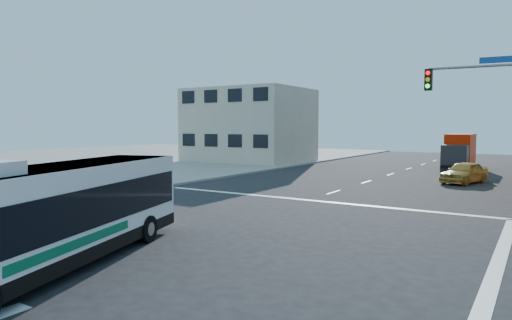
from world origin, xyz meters
The scene contains 7 objects.
ground centered at (0.00, 0.00, 0.00)m, with size 120.00×120.00×0.00m, color black.
sidewalk_nw centered at (-35.00, 35.00, 0.07)m, with size 50.00×50.00×0.15m, color gray.
building_west centered at (-17.02, 29.98, 4.01)m, with size 12.06×10.06×8.00m.
signal_mast_ne centered at (9.08, 10.62, 4.98)m, with size 7.91×1.13×8.07m.
transit_bus centered at (-0.73, -4.96, 1.54)m, with size 5.35×10.81×3.14m.
box_truck centered at (4.03, 32.71, 1.56)m, with size 2.23×7.19×3.22m.
parked_car centered at (5.94, 21.92, 0.75)m, with size 1.78×4.42×1.51m, color gold.
Camera 1 is at (10.45, -12.28, 3.91)m, focal length 32.00 mm.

